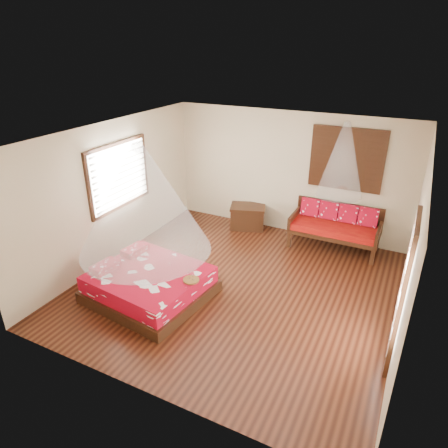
{
  "coord_description": "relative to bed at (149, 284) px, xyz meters",
  "views": [
    {
      "loc": [
        2.57,
        -5.69,
        4.18
      ],
      "look_at": [
        -0.34,
        0.14,
        1.15
      ],
      "focal_mm": 32.0,
      "sensor_mm": 36.0,
      "label": 1
    }
  ],
  "objects": [
    {
      "name": "bed",
      "position": [
        0.0,
        0.0,
        0.0
      ],
      "size": [
        2.1,
        1.94,
        0.63
      ],
      "rotation": [
        0.0,
        0.0,
        -0.12
      ],
      "color": "black",
      "rests_on": "floor"
    },
    {
      "name": "wine_tray",
      "position": [
        0.82,
        0.09,
        0.31
      ],
      "size": [
        0.27,
        0.27,
        0.22
      ],
      "rotation": [
        0.0,
        0.0,
        -0.14
      ],
      "color": "brown",
      "rests_on": "bed"
    },
    {
      "name": "mosquito_net_daybed",
      "position": [
        2.51,
        3.21,
        1.75
      ],
      "size": [
        0.93,
        0.93,
        1.5
      ],
      "primitive_type": "cone",
      "color": "white",
      "rests_on": "ceiling"
    },
    {
      "name": "mosquito_net_main",
      "position": [
        0.01,
        -0.0,
        1.6
      ],
      "size": [
        2.18,
        2.18,
        1.8
      ],
      "primitive_type": "cone",
      "color": "white",
      "rests_on": "ceiling"
    },
    {
      "name": "shutter_panel",
      "position": [
        2.51,
        3.68,
        1.65
      ],
      "size": [
        1.52,
        0.06,
        1.32
      ],
      "color": "black",
      "rests_on": "wall_back"
    },
    {
      "name": "window_left",
      "position": [
        -1.44,
        1.16,
        1.45
      ],
      "size": [
        0.1,
        1.74,
        1.34
      ],
      "color": "black",
      "rests_on": "wall_left"
    },
    {
      "name": "room",
      "position": [
        1.27,
        0.96,
        1.15
      ],
      "size": [
        5.54,
        5.54,
        2.84
      ],
      "color": "black",
      "rests_on": "ground"
    },
    {
      "name": "storage_chest",
      "position": [
        0.41,
        3.41,
        0.03
      ],
      "size": [
        0.97,
        0.83,
        0.56
      ],
      "rotation": [
        0.0,
        0.0,
        0.34
      ],
      "color": "black",
      "rests_on": "floor"
    },
    {
      "name": "glazed_door",
      "position": [
        3.98,
        0.36,
        0.82
      ],
      "size": [
        0.08,
        1.02,
        2.16
      ],
      "color": "black",
      "rests_on": "floor"
    },
    {
      "name": "daybed",
      "position": [
        2.51,
        3.35,
        0.27
      ],
      "size": [
        1.87,
        0.83,
        0.96
      ],
      "color": "black",
      "rests_on": "floor"
    }
  ]
}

